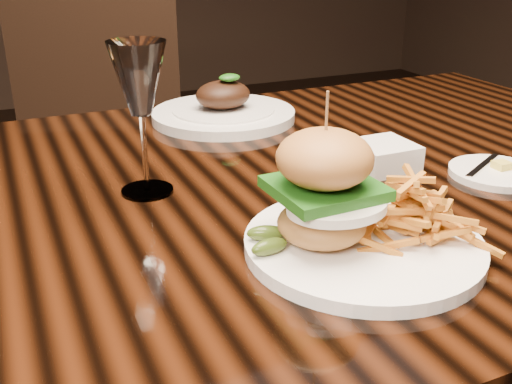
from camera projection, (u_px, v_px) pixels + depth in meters
name	position (u px, v px, depth m)	size (l,w,h in m)	color
dining_table	(222.00, 236.00, 0.85)	(1.60, 0.90, 0.75)	black
burger_plate	(363.00, 211.00, 0.63)	(0.26, 0.26, 0.18)	white
side_saucer	(496.00, 172.00, 0.85)	(0.13, 0.13, 0.02)	white
ramekin	(383.00, 156.00, 0.88)	(0.08, 0.08, 0.04)	white
wine_glass	(139.00, 84.00, 0.74)	(0.07, 0.07, 0.20)	white
far_dish	(223.00, 111.00, 1.11)	(0.26, 0.26, 0.09)	white
chair_far	(99.00, 144.00, 1.64)	(0.57, 0.57, 0.95)	black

